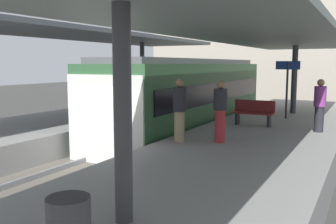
{
  "coord_description": "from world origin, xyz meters",
  "views": [
    {
      "loc": [
        6.59,
        -8.86,
        3.1
      ],
      "look_at": [
        0.39,
        2.7,
        1.41
      ],
      "focal_mm": 39.99,
      "sensor_mm": 36.0,
      "label": 1
    }
  ],
  "objects_px": {
    "platform_bench": "(254,112)",
    "passenger_mid_platform": "(320,105)",
    "passenger_far_end": "(179,109)",
    "passenger_near_bench": "(220,111)",
    "commuter_train": "(188,97)",
    "platform_sign": "(287,77)"
  },
  "relations": [
    {
      "from": "commuter_train",
      "to": "passenger_far_end",
      "type": "relative_size",
      "value": 6.62
    },
    {
      "from": "platform_bench",
      "to": "platform_sign",
      "type": "distance_m",
      "value": 2.54
    },
    {
      "from": "commuter_train",
      "to": "passenger_mid_platform",
      "type": "xyz_separation_m",
      "value": [
        5.3,
        -1.74,
        0.12
      ]
    },
    {
      "from": "passenger_near_bench",
      "to": "passenger_far_end",
      "type": "bearing_deg",
      "value": -156.03
    },
    {
      "from": "platform_sign",
      "to": "passenger_mid_platform",
      "type": "bearing_deg",
      "value": -59.46
    },
    {
      "from": "platform_bench",
      "to": "commuter_train",
      "type": "bearing_deg",
      "value": 155.85
    },
    {
      "from": "platform_bench",
      "to": "passenger_far_end",
      "type": "bearing_deg",
      "value": -105.43
    },
    {
      "from": "passenger_far_end",
      "to": "commuter_train",
      "type": "bearing_deg",
      "value": 112.78
    },
    {
      "from": "platform_sign",
      "to": "passenger_near_bench",
      "type": "xyz_separation_m",
      "value": [
        -0.7,
        -5.41,
        -0.76
      ]
    },
    {
      "from": "passenger_near_bench",
      "to": "commuter_train",
      "type": "bearing_deg",
      "value": 123.92
    },
    {
      "from": "commuter_train",
      "to": "passenger_mid_platform",
      "type": "bearing_deg",
      "value": -18.13
    },
    {
      "from": "platform_bench",
      "to": "passenger_mid_platform",
      "type": "height_order",
      "value": "passenger_mid_platform"
    },
    {
      "from": "platform_sign",
      "to": "passenger_far_end",
      "type": "height_order",
      "value": "platform_sign"
    },
    {
      "from": "platform_bench",
      "to": "passenger_near_bench",
      "type": "xyz_separation_m",
      "value": [
        -0.03,
        -3.25,
        0.4
      ]
    },
    {
      "from": "commuter_train",
      "to": "platform_bench",
      "type": "distance_m",
      "value": 3.48
    },
    {
      "from": "platform_sign",
      "to": "passenger_mid_platform",
      "type": "height_order",
      "value": "platform_sign"
    },
    {
      "from": "passenger_near_bench",
      "to": "passenger_mid_platform",
      "type": "xyz_separation_m",
      "value": [
        2.17,
        2.93,
        -0.01
      ]
    },
    {
      "from": "passenger_near_bench",
      "to": "platform_bench",
      "type": "bearing_deg",
      "value": 89.56
    },
    {
      "from": "platform_sign",
      "to": "passenger_far_end",
      "type": "xyz_separation_m",
      "value": [
        -1.7,
        -5.85,
        -0.74
      ]
    },
    {
      "from": "platform_bench",
      "to": "platform_sign",
      "type": "bearing_deg",
      "value": 72.58
    },
    {
      "from": "passenger_mid_platform",
      "to": "commuter_train",
      "type": "bearing_deg",
      "value": 161.87
    },
    {
      "from": "passenger_near_bench",
      "to": "passenger_far_end",
      "type": "distance_m",
      "value": 1.09
    }
  ]
}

